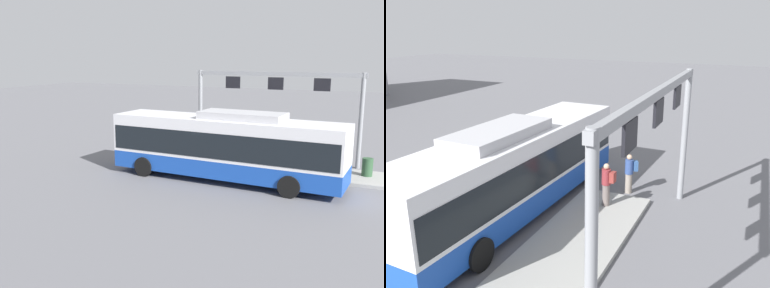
% 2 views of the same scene
% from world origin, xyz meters
% --- Properties ---
extents(ground_plane, '(120.00, 120.00, 0.00)m').
position_xyz_m(ground_plane, '(0.00, 0.00, 0.00)').
color(ground_plane, slate).
extents(platform_curb, '(10.00, 2.80, 0.16)m').
position_xyz_m(platform_curb, '(-2.25, -2.97, 0.08)').
color(platform_curb, '#9E9E99').
rests_on(platform_curb, ground).
extents(bus_main, '(11.70, 3.10, 3.46)m').
position_xyz_m(bus_main, '(-0.01, 0.00, 1.81)').
color(bus_main, '#1947AD').
rests_on(bus_main, ground).
extents(person_boarding, '(0.52, 0.60, 1.67)m').
position_xyz_m(person_boarding, '(3.39, -3.29, 0.89)').
color(person_boarding, gray).
rests_on(person_boarding, ground).
extents(person_waiting_near, '(0.36, 0.54, 1.67)m').
position_xyz_m(person_waiting_near, '(1.54, -2.97, 1.05)').
color(person_waiting_near, slate).
rests_on(person_waiting_near, platform_curb).
extents(platform_sign_gantry, '(9.85, 0.24, 5.20)m').
position_xyz_m(platform_sign_gantry, '(-1.03, -5.33, 3.78)').
color(platform_sign_gantry, gray).
rests_on(platform_sign_gantry, ground).
extents(trash_bin, '(0.52, 0.52, 0.90)m').
position_xyz_m(trash_bin, '(-6.37, -3.27, 0.61)').
color(trash_bin, '#2D5133').
rests_on(trash_bin, platform_curb).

